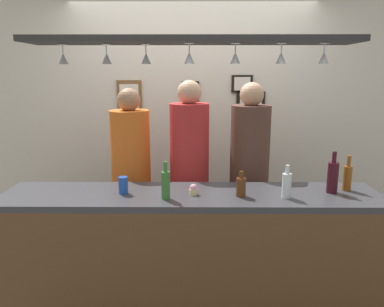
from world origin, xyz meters
name	(u,v)px	position (x,y,z in m)	size (l,w,h in m)	color
ground_plane	(192,286)	(0.00, 0.00, 0.00)	(8.00, 8.00, 0.00)	#4C4742
back_wall	(193,120)	(0.00, 1.10, 1.30)	(4.40, 0.06, 2.60)	silver
bar_counter	(191,243)	(0.00, -0.50, 0.65)	(2.70, 0.55, 0.96)	#38383D
overhead_glass_rack	(192,40)	(0.00, -0.30, 2.01)	(2.20, 0.36, 0.04)	black
hanging_wineglass_far_left	(63,58)	(-0.88, -0.25, 1.90)	(0.07, 0.07, 0.13)	silver
hanging_wineglass_left	(107,58)	(-0.58, -0.27, 1.90)	(0.07, 0.07, 0.13)	silver
hanging_wineglass_center_left	(146,58)	(-0.31, -0.27, 1.90)	(0.07, 0.07, 0.13)	silver
hanging_wineglass_center	(189,57)	(-0.01, -0.36, 1.90)	(0.07, 0.07, 0.13)	silver
hanging_wineglass_center_right	(235,57)	(0.29, -0.35, 1.90)	(0.07, 0.07, 0.13)	silver
hanging_wineglass_right	(281,57)	(0.59, -0.36, 1.90)	(0.07, 0.07, 0.13)	silver
hanging_wineglass_far_right	(324,57)	(0.87, -0.35, 1.90)	(0.07, 0.07, 0.13)	silver
person_left_orange_shirt	(131,165)	(-0.54, 0.28, 1.01)	(0.34, 0.34, 1.68)	#2D334C
person_middle_red_shirt	(189,160)	(-0.02, 0.28, 1.05)	(0.34, 0.34, 1.74)	#2D334C
person_right_brown_shirt	(249,161)	(0.50, 0.28, 1.04)	(0.34, 0.34, 1.72)	#2D334C
bottle_beer_brown_stubby	(241,186)	(0.34, -0.41, 1.03)	(0.07, 0.07, 0.18)	#512D14
bottle_beer_amber_tall	(347,177)	(1.13, -0.27, 1.06)	(0.06, 0.06, 0.26)	brown
bottle_beer_green_import	(166,184)	(-0.17, -0.47, 1.07)	(0.06, 0.06, 0.26)	#336B2D
bottle_wine_dark_red	(333,177)	(1.00, -0.32, 1.08)	(0.08, 0.08, 0.30)	#380F19
bottle_soda_clear	(287,185)	(0.65, -0.44, 1.05)	(0.06, 0.06, 0.23)	silver
drink_can	(123,185)	(-0.48, -0.36, 1.02)	(0.07, 0.07, 0.12)	#1E4CB2
cupcake	(193,190)	(0.01, -0.38, 1.00)	(0.06, 0.06, 0.08)	beige
picture_frame_upper_small	(242,84)	(0.52, 1.06, 1.69)	(0.22, 0.02, 0.18)	black
picture_frame_caricature	(129,97)	(-0.67, 1.06, 1.55)	(0.26, 0.02, 0.34)	brown
picture_frame_crest	(190,94)	(-0.02, 1.06, 1.58)	(0.18, 0.02, 0.26)	black
picture_frame_lower_pair	(251,100)	(0.61, 1.06, 1.52)	(0.30, 0.02, 0.18)	black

